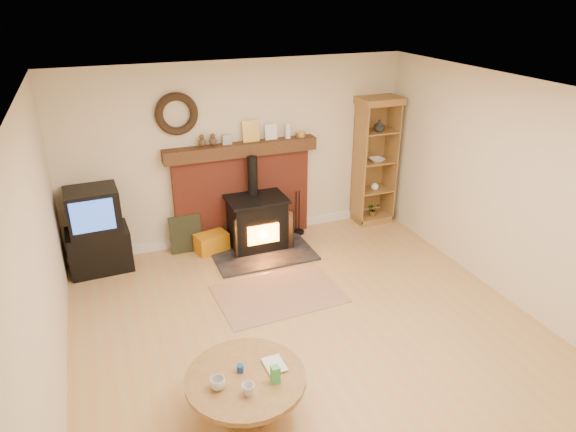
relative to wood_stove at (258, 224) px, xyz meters
name	(u,v)px	position (x,y,z in m)	size (l,w,h in m)	color
ground	(317,341)	(-0.09, -2.28, -0.38)	(5.50, 5.50, 0.00)	tan
room_shell	(315,189)	(-0.11, -2.18, 1.34)	(5.02, 5.52, 2.61)	beige
chimney_breast	(243,188)	(-0.09, 0.39, 0.42)	(2.20, 0.22, 1.78)	maroon
wood_stove	(258,224)	(0.00, 0.00, 0.00)	(1.40, 1.00, 1.33)	black
area_rug	(279,294)	(-0.16, -1.27, -0.37)	(1.50, 1.03, 0.01)	brown
tv_unit	(97,232)	(-2.15, 0.19, 0.17)	(0.80, 0.58, 1.14)	black
curio_cabinet	(374,161)	(2.02, 0.28, 0.62)	(0.64, 0.46, 1.99)	olive
firelog_box	(212,243)	(-0.65, 0.12, -0.24)	(0.45, 0.28, 0.28)	#E5AF09
leaning_painting	(186,234)	(-0.99, 0.27, -0.11)	(0.45, 0.03, 0.54)	black
fire_tools	(299,227)	(0.73, 0.22, -0.27)	(0.16, 0.16, 0.70)	black
coffee_table	(246,384)	(-1.10, -3.02, -0.02)	(1.05, 1.05, 0.60)	brown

